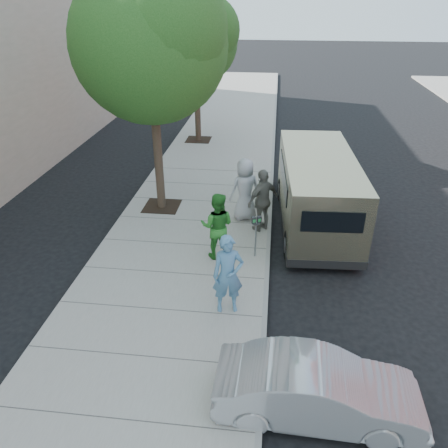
# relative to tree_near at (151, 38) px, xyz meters

# --- Properties ---
(ground) EXTENTS (120.00, 120.00, 0.00)m
(ground) POSITION_rel_tree_near_xyz_m (2.25, -2.40, -5.55)
(ground) COLOR black
(ground) RESTS_ON ground
(sidewalk) EXTENTS (5.00, 60.00, 0.15)m
(sidewalk) POSITION_rel_tree_near_xyz_m (1.25, -2.40, -5.47)
(sidewalk) COLOR gray
(sidewalk) RESTS_ON ground
(curb_face) EXTENTS (0.12, 60.00, 0.16)m
(curb_face) POSITION_rel_tree_near_xyz_m (3.69, -2.40, -5.47)
(curb_face) COLOR gray
(curb_face) RESTS_ON ground
(tree_near) EXTENTS (4.62, 4.60, 7.53)m
(tree_near) POSITION_rel_tree_near_xyz_m (0.00, 0.00, 0.00)
(tree_near) COLOR black
(tree_near) RESTS_ON sidewalk
(tree_far) EXTENTS (3.92, 3.80, 6.49)m
(tree_far) POSITION_rel_tree_near_xyz_m (-0.00, 7.60, -0.66)
(tree_far) COLOR black
(tree_far) RESTS_ON sidewalk
(parking_meter) EXTENTS (0.27, 0.18, 1.24)m
(parking_meter) POSITION_rel_tree_near_xyz_m (3.33, -2.82, -4.50)
(parking_meter) COLOR gray
(parking_meter) RESTS_ON sidewalk
(van) EXTENTS (2.39, 6.34, 2.32)m
(van) POSITION_rel_tree_near_xyz_m (5.11, -0.40, -4.32)
(van) COLOR tan
(van) RESTS_ON ground
(sedan) EXTENTS (3.68, 1.37, 1.20)m
(sedan) POSITION_rel_tree_near_xyz_m (4.69, -7.77, -4.95)
(sedan) COLOR #A8AAAF
(sedan) RESTS_ON ground
(person_officer) EXTENTS (0.79, 0.61, 1.95)m
(person_officer) POSITION_rel_tree_near_xyz_m (2.82, -5.21, -4.42)
(person_officer) COLOR teal
(person_officer) RESTS_ON sidewalk
(person_green_shirt) EXTENTS (0.96, 0.76, 1.92)m
(person_green_shirt) POSITION_rel_tree_near_xyz_m (2.28, -2.95, -4.43)
(person_green_shirt) COLOR #2A7C28
(person_green_shirt) RESTS_ON sidewalk
(person_gray_shirt) EXTENTS (1.18, 1.04, 2.03)m
(person_gray_shirt) POSITION_rel_tree_near_xyz_m (2.85, -0.54, -4.38)
(person_gray_shirt) COLOR #ADADAF
(person_gray_shirt) RESTS_ON sidewalk
(person_striped_polo) EXTENTS (1.17, 1.16, 1.98)m
(person_striped_polo) POSITION_rel_tree_near_xyz_m (3.45, -1.23, -4.40)
(person_striped_polo) COLOR slate
(person_striped_polo) RESTS_ON sidewalk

